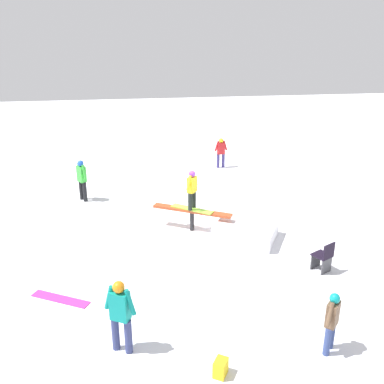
% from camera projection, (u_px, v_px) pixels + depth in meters
% --- Properties ---
extents(ground_plane, '(60.00, 60.00, 0.00)m').
position_uv_depth(ground_plane, '(192.00, 230.00, 14.01)').
color(ground_plane, white).
extents(rail_feature, '(2.44, 1.55, 0.74)m').
position_uv_depth(rail_feature, '(192.00, 212.00, 13.79)').
color(rail_feature, black).
rests_on(rail_feature, ground).
extents(snow_kicker_ramp, '(2.31, 2.19, 0.50)m').
position_uv_depth(snow_kicker_ramp, '(246.00, 232.00, 13.33)').
color(snow_kicker_ramp, white).
rests_on(snow_kicker_ramp, ground).
extents(main_rider_on_rail, '(1.32, 1.10, 1.31)m').
position_uv_depth(main_rider_on_rail, '(192.00, 191.00, 13.53)').
color(main_rider_on_rail, '#91CD3B').
rests_on(main_rider_on_rail, rail_feature).
extents(bystander_teal, '(0.66, 0.43, 1.62)m').
position_uv_depth(bystander_teal, '(120.00, 313.00, 8.41)').
color(bystander_teal, navy).
rests_on(bystander_teal, ground).
extents(bystander_red, '(0.65, 0.25, 1.43)m').
position_uv_depth(bystander_red, '(221.00, 151.00, 20.25)').
color(bystander_red, '#3F3778').
rests_on(bystander_red, ground).
extents(bystander_brown, '(0.49, 0.51, 1.36)m').
position_uv_depth(bystander_brown, '(332.00, 320.00, 8.44)').
color(bystander_brown, navy).
rests_on(bystander_brown, ground).
extents(bystander_green, '(0.44, 0.61, 1.60)m').
position_uv_depth(bystander_green, '(82.00, 178.00, 16.20)').
color(bystander_green, black).
rests_on(bystander_green, ground).
extents(loose_snowboard_magenta, '(1.47, 0.99, 0.02)m').
position_uv_depth(loose_snowboard_magenta, '(61.00, 299.00, 10.37)').
color(loose_snowboard_magenta, '#C33092').
rests_on(loose_snowboard_magenta, ground).
extents(folding_chair, '(0.59, 0.59, 0.88)m').
position_uv_depth(folding_chair, '(323.00, 257.00, 11.47)').
color(folding_chair, '#3F3F44').
rests_on(folding_chair, ground).
extents(backpack_on_snow, '(0.35, 0.37, 0.34)m').
position_uv_depth(backpack_on_snow, '(221.00, 368.00, 8.03)').
color(backpack_on_snow, yellow).
rests_on(backpack_on_snow, ground).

